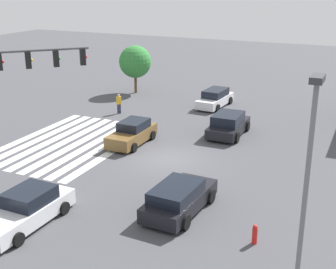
{
  "coord_description": "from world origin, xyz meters",
  "views": [
    {
      "loc": [
        23.91,
        10.87,
        10.51
      ],
      "look_at": [
        0.0,
        0.0,
        1.57
      ],
      "focal_mm": 50.0,
      "sensor_mm": 36.0,
      "label": 1
    }
  ],
  "objects_px": {
    "car_0": "(228,125)",
    "car_5": "(26,209)",
    "car_1": "(132,133)",
    "street_light_pole_a": "(307,179)",
    "car_2": "(179,198)",
    "fire_hydrant": "(255,234)",
    "car_4": "(215,98)",
    "pedestrian": "(119,103)",
    "traffic_signal_mast": "(10,82)",
    "tree_corner_a": "(135,62)"
  },
  "relations": [
    {
      "from": "car_1",
      "to": "tree_corner_a",
      "type": "distance_m",
      "value": 14.31
    },
    {
      "from": "car_4",
      "to": "pedestrian",
      "type": "relative_size",
      "value": 2.9
    },
    {
      "from": "traffic_signal_mast",
      "to": "pedestrian",
      "type": "height_order",
      "value": "traffic_signal_mast"
    },
    {
      "from": "car_2",
      "to": "car_5",
      "type": "xyz_separation_m",
      "value": [
        3.8,
        -5.75,
        -0.02
      ]
    },
    {
      "from": "pedestrian",
      "to": "car_1",
      "type": "bearing_deg",
      "value": -9.07
    },
    {
      "from": "car_0",
      "to": "fire_hydrant",
      "type": "xyz_separation_m",
      "value": [
        12.93,
        5.22,
        -0.32
      ]
    },
    {
      "from": "pedestrian",
      "to": "street_light_pole_a",
      "type": "relative_size",
      "value": 0.2
    },
    {
      "from": "street_light_pole_a",
      "to": "car_2",
      "type": "bearing_deg",
      "value": -126.98
    },
    {
      "from": "car_1",
      "to": "car_5",
      "type": "height_order",
      "value": "car_5"
    },
    {
      "from": "car_1",
      "to": "tree_corner_a",
      "type": "relative_size",
      "value": 0.95
    },
    {
      "from": "pedestrian",
      "to": "street_light_pole_a",
      "type": "xyz_separation_m",
      "value": [
        17.86,
        17.04,
        3.85
      ]
    },
    {
      "from": "car_0",
      "to": "car_5",
      "type": "distance_m",
      "value": 16.13
    },
    {
      "from": "car_4",
      "to": "street_light_pole_a",
      "type": "height_order",
      "value": "street_light_pole_a"
    },
    {
      "from": "car_5",
      "to": "tree_corner_a",
      "type": "bearing_deg",
      "value": -161.72
    },
    {
      "from": "pedestrian",
      "to": "car_0",
      "type": "bearing_deg",
      "value": 34.85
    },
    {
      "from": "car_0",
      "to": "car_2",
      "type": "bearing_deg",
      "value": -174.15
    },
    {
      "from": "car_2",
      "to": "tree_corner_a",
      "type": "bearing_deg",
      "value": 36.2
    },
    {
      "from": "car_5",
      "to": "fire_hydrant",
      "type": "distance_m",
      "value": 10.02
    },
    {
      "from": "tree_corner_a",
      "to": "car_1",
      "type": "bearing_deg",
      "value": 27.29
    },
    {
      "from": "car_0",
      "to": "pedestrian",
      "type": "distance_m",
      "value": 9.72
    },
    {
      "from": "tree_corner_a",
      "to": "fire_hydrant",
      "type": "height_order",
      "value": "tree_corner_a"
    },
    {
      "from": "car_1",
      "to": "fire_hydrant",
      "type": "distance_m",
      "value": 13.58
    },
    {
      "from": "car_2",
      "to": "tree_corner_a",
      "type": "distance_m",
      "value": 23.96
    },
    {
      "from": "car_0",
      "to": "car_2",
      "type": "xyz_separation_m",
      "value": [
        11.7,
        1.29,
        -0.04
      ]
    },
    {
      "from": "car_1",
      "to": "car_2",
      "type": "height_order",
      "value": "car_1"
    },
    {
      "from": "car_0",
      "to": "car_1",
      "type": "bearing_deg",
      "value": 128.72
    },
    {
      "from": "traffic_signal_mast",
      "to": "street_light_pole_a",
      "type": "height_order",
      "value": "street_light_pole_a"
    },
    {
      "from": "car_1",
      "to": "street_light_pole_a",
      "type": "xyz_separation_m",
      "value": [
        12.07,
        12.67,
        4.03
      ]
    },
    {
      "from": "car_4",
      "to": "car_5",
      "type": "distance_m",
      "value": 22.29
    },
    {
      "from": "car_2",
      "to": "car_1",
      "type": "bearing_deg",
      "value": 44.42
    },
    {
      "from": "car_4",
      "to": "pedestrian",
      "type": "distance_m",
      "value": 8.19
    },
    {
      "from": "street_light_pole_a",
      "to": "fire_hydrant",
      "type": "bearing_deg",
      "value": -146.94
    },
    {
      "from": "traffic_signal_mast",
      "to": "fire_hydrant",
      "type": "height_order",
      "value": "traffic_signal_mast"
    },
    {
      "from": "car_0",
      "to": "street_light_pole_a",
      "type": "height_order",
      "value": "street_light_pole_a"
    },
    {
      "from": "car_5",
      "to": "fire_hydrant",
      "type": "xyz_separation_m",
      "value": [
        -2.58,
        9.68,
        -0.26
      ]
    },
    {
      "from": "car_0",
      "to": "car_1",
      "type": "xyz_separation_m",
      "value": [
        4.26,
        -5.23,
        -0.05
      ]
    },
    {
      "from": "car_2",
      "to": "pedestrian",
      "type": "relative_size",
      "value": 2.95
    },
    {
      "from": "car_1",
      "to": "fire_hydrant",
      "type": "relative_size",
      "value": 4.92
    },
    {
      "from": "car_0",
      "to": "street_light_pole_a",
      "type": "xyz_separation_m",
      "value": [
        16.33,
        7.44,
        3.98
      ]
    },
    {
      "from": "traffic_signal_mast",
      "to": "car_5",
      "type": "distance_m",
      "value": 6.9
    },
    {
      "from": "car_2",
      "to": "pedestrian",
      "type": "bearing_deg",
      "value": 42.63
    },
    {
      "from": "car_5",
      "to": "car_4",
      "type": "bearing_deg",
      "value": 178.34
    },
    {
      "from": "car_0",
      "to": "car_1",
      "type": "relative_size",
      "value": 1.04
    },
    {
      "from": "car_1",
      "to": "car_5",
      "type": "xyz_separation_m",
      "value": [
        11.24,
        0.78,
        -0.01
      ]
    },
    {
      "from": "car_0",
      "to": "pedestrian",
      "type": "relative_size",
      "value": 2.76
    },
    {
      "from": "pedestrian",
      "to": "fire_hydrant",
      "type": "xyz_separation_m",
      "value": [
        14.46,
        14.82,
        -0.45
      ]
    },
    {
      "from": "car_1",
      "to": "street_light_pole_a",
      "type": "relative_size",
      "value": 0.54
    },
    {
      "from": "street_light_pole_a",
      "to": "car_1",
      "type": "bearing_deg",
      "value": -133.61
    },
    {
      "from": "car_0",
      "to": "street_light_pole_a",
      "type": "relative_size",
      "value": 0.56
    },
    {
      "from": "car_1",
      "to": "car_5",
      "type": "bearing_deg",
      "value": 4.4
    }
  ]
}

